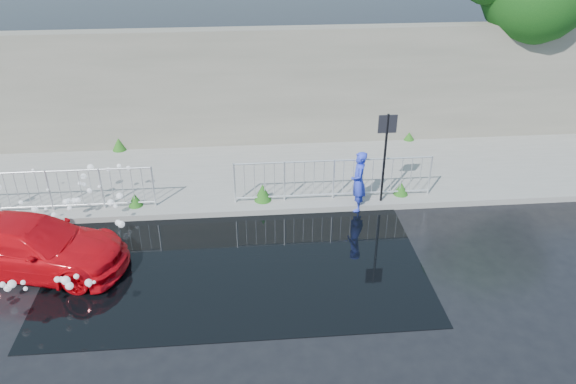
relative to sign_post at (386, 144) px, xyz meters
name	(u,v)px	position (x,y,z in m)	size (l,w,h in m)	color
ground	(212,291)	(-4.20, -3.10, -1.72)	(90.00, 90.00, 0.00)	black
pavement	(217,176)	(-4.20, 1.90, -1.65)	(30.00, 4.00, 0.15)	gray
curb	(216,212)	(-4.20, -0.10, -1.64)	(30.00, 0.25, 0.16)	gray
retaining_wall	(215,89)	(-4.20, 4.10, 0.18)	(30.00, 0.60, 3.50)	#666256
puddle	(236,261)	(-3.70, -2.10, -1.72)	(8.00, 5.00, 0.01)	black
sign_post	(386,144)	(0.00, 0.00, 0.00)	(0.45, 0.06, 2.50)	black
railing_left	(49,189)	(-8.20, 0.25, -0.99)	(5.05, 0.05, 1.10)	silver
railing_right	(334,178)	(-1.20, 0.25, -0.99)	(5.05, 0.05, 1.10)	silver
weeds	(209,177)	(-4.41, 1.34, -1.39)	(12.17, 3.93, 0.46)	#174F15
water_spray	(45,228)	(-7.86, -1.36, -1.10)	(3.52, 5.49, 1.03)	white
red_car	(32,246)	(-7.95, -1.99, -1.15)	(1.62, 3.98, 1.16)	red
person	(358,182)	(-0.63, -0.10, -0.94)	(0.57, 0.38, 1.58)	blue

